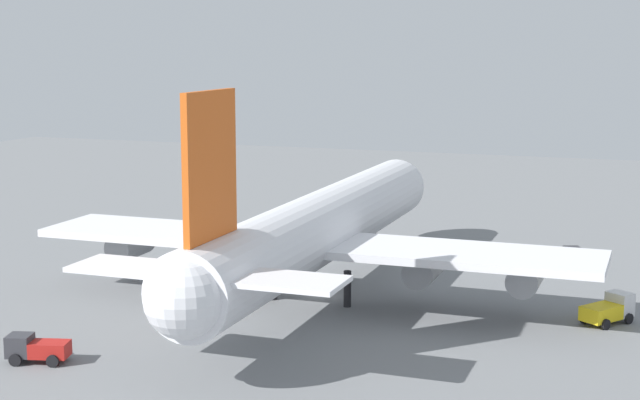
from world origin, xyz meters
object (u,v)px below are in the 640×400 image
object	(u,v)px
fuel_truck	(561,256)
safety_cone_nose	(395,238)
cargo_loader	(36,348)
pushback_tractor	(609,309)
cargo_airplane	(320,229)

from	to	relation	value
fuel_truck	safety_cone_nose	size ratio (longest dim) A/B	6.45
cargo_loader	pushback_tractor	xyz separation A→B (m)	(25.31, -39.84, 0.09)
cargo_airplane	cargo_loader	size ratio (longest dim) A/B	12.28
cargo_loader	fuel_truck	bearing A→B (deg)	-36.37
cargo_airplane	safety_cone_nose	bearing A→B (deg)	0.40
safety_cone_nose	fuel_truck	bearing A→B (deg)	-108.11
cargo_loader	fuel_truck	world-z (taller)	cargo_loader
cargo_airplane	safety_cone_nose	world-z (taller)	cargo_airplane
pushback_tractor	cargo_loader	bearing A→B (deg)	122.43
pushback_tractor	safety_cone_nose	xyz separation A→B (m)	(27.11, 26.49, -0.84)
cargo_airplane	pushback_tractor	bearing A→B (deg)	-89.83
cargo_loader	fuel_truck	xyz separation A→B (m)	(45.76, -33.70, -0.03)
pushback_tractor	safety_cone_nose	world-z (taller)	pushback_tractor
safety_cone_nose	cargo_airplane	bearing A→B (deg)	-179.60
cargo_airplane	fuel_truck	size ratio (longest dim) A/B	12.88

